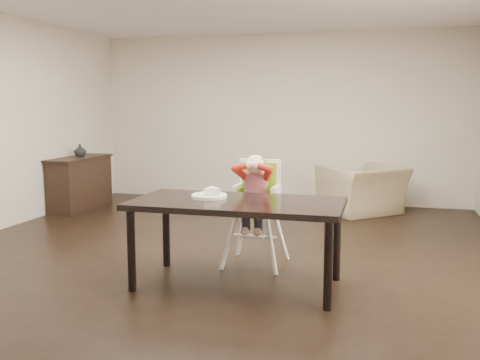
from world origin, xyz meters
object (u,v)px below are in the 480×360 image
object	(u,v)px
high_chair	(256,187)
sideboard	(80,183)
dining_table	(237,210)
armchair	(363,182)

from	to	relation	value
high_chair	sideboard	xyz separation A→B (m)	(-3.25, 2.10, -0.37)
high_chair	sideboard	bearing A→B (deg)	148.47
dining_table	sideboard	size ratio (longest dim) A/B	1.43
high_chair	armchair	bearing A→B (deg)	73.72
high_chair	armchair	world-z (taller)	high_chair
dining_table	high_chair	world-z (taller)	high_chair
high_chair	armchair	size ratio (longest dim) A/B	1.02
sideboard	high_chair	bearing A→B (deg)	-32.82
dining_table	sideboard	distance (m)	4.27
armchair	sideboard	xyz separation A→B (m)	(-4.15, -0.75, -0.07)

